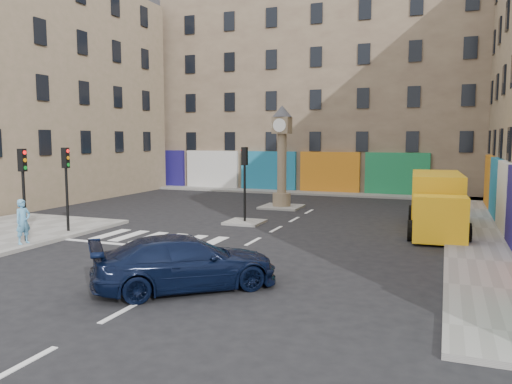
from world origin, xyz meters
The scene contains 14 objects.
ground centered at (0.00, 0.00, 0.00)m, with size 120.00×120.00×0.00m, color black.
sidewalk_right centered at (8.70, 10.00, 0.07)m, with size 2.60×30.00×0.15m, color gray.
sidewalk_far centered at (-4.00, 22.20, 0.07)m, with size 32.00×2.40×0.15m, color gray.
island_near centered at (-2.00, 8.00, 0.06)m, with size 1.80×1.80×0.12m, color gray.
island_far centered at (-2.00, 14.00, 0.06)m, with size 2.40×2.40×0.12m, color gray.
building_far centered at (-4.00, 28.00, 8.50)m, with size 32.00×10.00×17.00m, color #847158.
building_left centered at (-19.00, 12.00, 7.50)m, with size 8.00×20.00×15.00m, color #89715A.
traffic_light_left_near centered at (-8.30, 0.20, 2.62)m, with size 0.28×0.22×3.70m.
traffic_light_left_far centered at (-8.30, 2.60, 2.62)m, with size 0.28×0.22×3.70m.
traffic_light_island centered at (-2.00, 8.00, 2.59)m, with size 0.28×0.22×3.70m.
clock_pillar centered at (-2.00, 14.00, 3.55)m, with size 1.20×1.20×6.10m.
navy_sedan centered at (0.55, -2.67, 0.76)m, with size 2.12×5.23×1.52m, color black.
yellow_van centered at (7.00, 9.34, 1.30)m, with size 2.78×7.32×2.62m.
pedestrian_blue centered at (-8.00, -0.20, 1.03)m, with size 0.64×0.42×1.75m, color #579CC9.
Camera 1 is at (7.34, -14.89, 4.27)m, focal length 35.00 mm.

